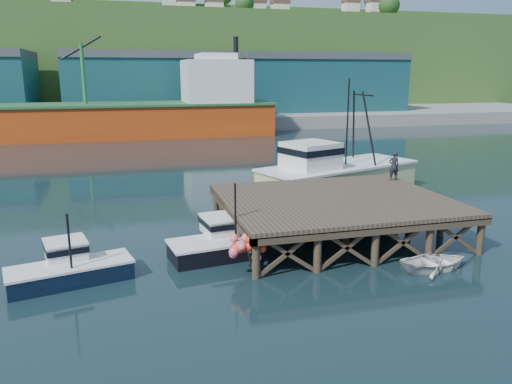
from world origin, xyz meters
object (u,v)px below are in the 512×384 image
object	(u,v)px
trawler	(335,170)
dinghy	(435,262)
boat_black	(230,240)
dockworker	(394,166)
boat_navy	(69,267)

from	to	relation	value
trawler	dinghy	world-z (taller)	trawler
boat_black	dockworker	size ratio (longest dim) A/B	3.43
boat_navy	trawler	distance (m)	21.27
boat_black	trawler	distance (m)	14.70
dockworker	trawler	bearing A→B (deg)	-69.53
boat_black	dockworker	distance (m)	12.68
boat_navy	trawler	xyz separation A→B (m)	(17.55, 11.96, 1.08)
boat_navy	dockworker	distance (m)	20.00
boat_navy	trawler	size ratio (longest dim) A/B	0.41
dinghy	boat_navy	bearing A→B (deg)	75.87
dockworker	dinghy	bearing A→B (deg)	79.65
trawler	dinghy	distance (m)	15.04
dinghy	dockworker	distance (m)	9.86
boat_navy	boat_black	world-z (taller)	boat_black
boat_navy	boat_black	bearing A→B (deg)	-2.22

